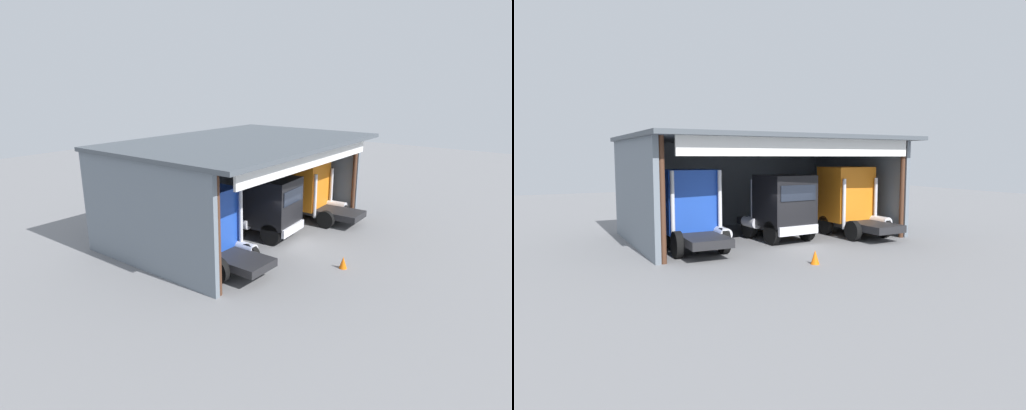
# 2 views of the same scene
# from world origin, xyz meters

# --- Properties ---
(ground_plane) EXTENTS (80.00, 80.00, 0.00)m
(ground_plane) POSITION_xyz_m (0.00, 0.00, 0.00)
(ground_plane) COLOR slate
(ground_plane) RESTS_ON ground
(workshop_shed) EXTENTS (13.72, 9.67, 5.26)m
(workshop_shed) POSITION_xyz_m (0.00, 5.01, 3.63)
(workshop_shed) COLOR slate
(workshop_shed) RESTS_ON ground
(truck_blue_right_bay) EXTENTS (2.57, 5.03, 3.66)m
(truck_blue_right_bay) POSITION_xyz_m (-4.44, 2.46, 1.93)
(truck_blue_right_bay) COLOR #1E47B7
(truck_blue_right_bay) RESTS_ON ground
(truck_black_center_bay) EXTENTS (2.76, 4.84, 3.34)m
(truck_black_center_bay) POSITION_xyz_m (0.29, 2.37, 1.77)
(truck_black_center_bay) COLOR black
(truck_black_center_bay) RESTS_ON ground
(truck_orange_center_left_bay) EXTENTS (2.63, 4.86, 3.70)m
(truck_orange_center_left_bay) POSITION_xyz_m (4.44, 2.13, 1.89)
(truck_orange_center_left_bay) COLOR orange
(truck_orange_center_left_bay) RESTS_ON ground
(oil_drum) EXTENTS (0.58, 0.58, 0.94)m
(oil_drum) POSITION_xyz_m (-2.18, 7.45, 0.47)
(oil_drum) COLOR #197233
(oil_drum) RESTS_ON ground
(tool_cart) EXTENTS (0.90, 0.60, 1.00)m
(tool_cart) POSITION_xyz_m (-2.11, 7.43, 0.50)
(tool_cart) COLOR #1E59A5
(tool_cart) RESTS_ON ground
(traffic_cone) EXTENTS (0.36, 0.36, 0.56)m
(traffic_cone) POSITION_xyz_m (-1.05, -2.74, 0.28)
(traffic_cone) COLOR orange
(traffic_cone) RESTS_ON ground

